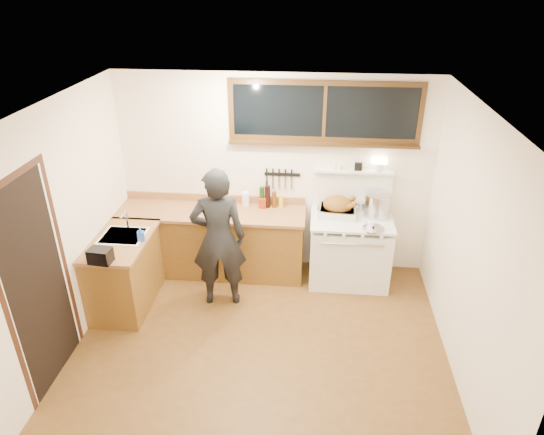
# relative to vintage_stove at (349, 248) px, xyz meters

# --- Properties ---
(ground_plane) EXTENTS (4.00, 3.50, 0.02)m
(ground_plane) POSITION_rel_vintage_stove_xyz_m (-1.00, -1.41, -0.48)
(ground_plane) COLOR #583817
(room_shell) EXTENTS (4.10, 3.60, 2.65)m
(room_shell) POSITION_rel_vintage_stove_xyz_m (-1.00, -1.41, 1.18)
(room_shell) COLOR white
(room_shell) RESTS_ON ground
(counter_back) EXTENTS (2.44, 0.64, 1.00)m
(counter_back) POSITION_rel_vintage_stove_xyz_m (-1.80, 0.04, -0.01)
(counter_back) COLOR brown
(counter_back) RESTS_ON ground
(counter_left) EXTENTS (0.64, 1.09, 0.90)m
(counter_left) POSITION_rel_vintage_stove_xyz_m (-2.70, -0.79, -0.02)
(counter_left) COLOR brown
(counter_left) RESTS_ON ground
(sink_unit) EXTENTS (0.50, 0.45, 0.37)m
(sink_unit) POSITION_rel_vintage_stove_xyz_m (-2.68, -0.71, 0.38)
(sink_unit) COLOR white
(sink_unit) RESTS_ON counter_left
(vintage_stove) EXTENTS (1.02, 0.74, 1.60)m
(vintage_stove) POSITION_rel_vintage_stove_xyz_m (0.00, 0.00, 0.00)
(vintage_stove) COLOR white
(vintage_stove) RESTS_ON ground
(back_window) EXTENTS (2.32, 0.13, 0.77)m
(back_window) POSITION_rel_vintage_stove_xyz_m (-0.40, 0.31, 1.60)
(back_window) COLOR black
(back_window) RESTS_ON room_shell
(left_doorway) EXTENTS (0.02, 1.04, 2.17)m
(left_doorway) POSITION_rel_vintage_stove_xyz_m (-2.99, -1.96, 0.62)
(left_doorway) COLOR black
(left_doorway) RESTS_ON ground
(knife_strip) EXTENTS (0.46, 0.03, 0.28)m
(knife_strip) POSITION_rel_vintage_stove_xyz_m (-0.92, 0.32, 0.84)
(knife_strip) COLOR black
(knife_strip) RESTS_ON room_shell
(man) EXTENTS (0.70, 0.51, 1.75)m
(man) POSITION_rel_vintage_stove_xyz_m (-1.57, -0.62, 0.41)
(man) COLOR black
(man) RESTS_ON ground
(soap_bottle) EXTENTS (0.10, 0.10, 0.17)m
(soap_bottle) POSITION_rel_vintage_stove_xyz_m (-2.43, -0.79, 0.52)
(soap_bottle) COLOR blue
(soap_bottle) RESTS_ON counter_left
(toaster) EXTENTS (0.25, 0.19, 0.16)m
(toaster) POSITION_rel_vintage_stove_xyz_m (-2.70, -1.28, 0.51)
(toaster) COLOR black
(toaster) RESTS_ON counter_left
(cutting_board) EXTENTS (0.46, 0.37, 0.14)m
(cutting_board) POSITION_rel_vintage_stove_xyz_m (-1.74, -0.03, 0.49)
(cutting_board) COLOR #96653B
(cutting_board) RESTS_ON counter_back
(roast_turkey) EXTENTS (0.51, 0.39, 0.26)m
(roast_turkey) POSITION_rel_vintage_stove_xyz_m (-0.18, 0.08, 0.54)
(roast_turkey) COLOR silver
(roast_turkey) RESTS_ON vintage_stove
(stockpot) EXTENTS (0.40, 0.40, 0.31)m
(stockpot) POSITION_rel_vintage_stove_xyz_m (0.31, 0.09, 0.58)
(stockpot) COLOR silver
(stockpot) RESTS_ON vintage_stove
(saucepan) EXTENTS (0.16, 0.27, 0.11)m
(saucepan) POSITION_rel_vintage_stove_xyz_m (0.12, 0.27, 0.49)
(saucepan) COLOR silver
(saucepan) RESTS_ON vintage_stove
(pot_lid) EXTENTS (0.26, 0.26, 0.04)m
(pot_lid) POSITION_rel_vintage_stove_xyz_m (0.24, -0.27, 0.44)
(pot_lid) COLOR silver
(pot_lid) RESTS_ON vintage_stove
(coffee_tin) EXTENTS (0.09, 0.08, 0.14)m
(coffee_tin) POSITION_rel_vintage_stove_xyz_m (-1.14, 0.19, 0.50)
(coffee_tin) COLOR maroon
(coffee_tin) RESTS_ON counter_back
(pitcher) EXTENTS (0.12, 0.12, 0.19)m
(pitcher) POSITION_rel_vintage_stove_xyz_m (-1.37, 0.23, 0.53)
(pitcher) COLOR white
(pitcher) RESTS_ON counter_back
(bottle_cluster) EXTENTS (0.31, 0.07, 0.30)m
(bottle_cluster) POSITION_rel_vintage_stove_xyz_m (-1.06, 0.22, 0.56)
(bottle_cluster) COLOR black
(bottle_cluster) RESTS_ON counter_back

